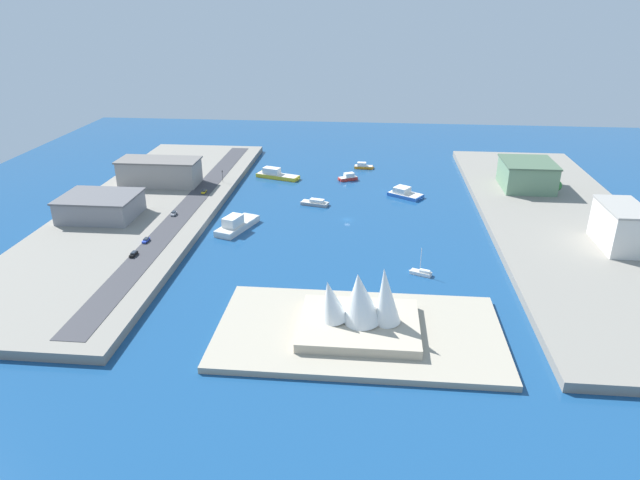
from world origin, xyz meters
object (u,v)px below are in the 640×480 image
at_px(warehouse_low_gray, 100,206).
at_px(ferry_white_commuter, 237,224).
at_px(hatchback_blue, 146,240).
at_px(traffic_light_waterfront, 222,174).
at_px(suv_black, 134,254).
at_px(hotel_broad_white, 621,226).
at_px(sedan_silver, 174,213).
at_px(opera_landmark, 360,309).
at_px(sailboat_small_white, 421,272).
at_px(catamaran_blue, 404,193).
at_px(taxi_yellow_cab, 204,192).
at_px(yacht_sleek_gray, 315,203).
at_px(terminal_long_green, 527,175).
at_px(tugboat_red, 348,177).
at_px(ferry_yellow_fast, 276,175).
at_px(carpark_squat_concrete, 160,172).
at_px(water_taxi_orange, 363,166).

bearing_deg(warehouse_low_gray, ferry_white_commuter, 178.84).
xyz_separation_m(warehouse_low_gray, hatchback_blue, (-30.86, 25.88, -4.33)).
distance_m(ferry_white_commuter, traffic_light_waterfront, 61.45).
bearing_deg(suv_black, traffic_light_waterfront, -96.49).
relative_size(hotel_broad_white, sedan_silver, 6.39).
height_order(ferry_white_commuter, opera_landmark, opera_landmark).
bearing_deg(sailboat_small_white, catamaran_blue, -88.45).
relative_size(ferry_white_commuter, hatchback_blue, 5.72).
height_order(taxi_yellow_cab, opera_landmark, opera_landmark).
height_order(yacht_sleek_gray, terminal_long_green, terminal_long_green).
xyz_separation_m(ferry_white_commuter, hatchback_blue, (32.09, 24.60, 1.75)).
distance_m(taxi_yellow_cab, opera_landmark, 144.92).
height_order(suv_black, taxi_yellow_cab, taxi_yellow_cab).
distance_m(tugboat_red, ferry_white_commuter, 90.78).
xyz_separation_m(yacht_sleek_gray, sailboat_small_white, (-47.47, 72.55, -0.26)).
relative_size(tugboat_red, taxi_yellow_cab, 2.73).
xyz_separation_m(ferry_white_commuter, sedan_silver, (30.82, -6.25, 1.84)).
xyz_separation_m(ferry_yellow_fast, carpark_squat_concrete, (57.88, 27.52, 8.22)).
xyz_separation_m(ferry_yellow_fast, sedan_silver, (35.75, 72.10, 2.28)).
height_order(sailboat_small_white, warehouse_low_gray, warehouse_low_gray).
height_order(catamaran_blue, opera_landmark, opera_landmark).
relative_size(hotel_broad_white, opera_landmark, 0.76).
distance_m(terminal_long_green, carpark_squat_concrete, 193.51).
relative_size(water_taxi_orange, taxi_yellow_cab, 2.84).
bearing_deg(opera_landmark, terminal_long_green, -120.04).
bearing_deg(suv_black, catamaran_blue, -140.08).
height_order(suv_black, opera_landmark, opera_landmark).
xyz_separation_m(catamaran_blue, sailboat_small_white, (-2.43, 89.94, -0.81)).
xyz_separation_m(sedan_silver, taxi_yellow_cab, (-5.05, -31.94, -0.04)).
height_order(sailboat_small_white, traffic_light_waterfront, sailboat_small_white).
bearing_deg(terminal_long_green, sailboat_small_white, 58.69).
height_order(hatchback_blue, taxi_yellow_cab, taxi_yellow_cab).
xyz_separation_m(ferry_yellow_fast, terminal_long_green, (-135.25, 15.50, 8.52)).
xyz_separation_m(sailboat_small_white, hatchback_blue, (111.29, -12.81, 3.23)).
xyz_separation_m(ferry_yellow_fast, hotel_broad_white, (-154.12, 89.18, 9.93)).
bearing_deg(water_taxi_orange, ferry_yellow_fast, 26.13).
distance_m(yacht_sleek_gray, taxi_yellow_cab, 57.67).
relative_size(yacht_sleek_gray, hatchback_blue, 3.15).
bearing_deg(suv_black, hatchback_blue, -88.65).
relative_size(water_taxi_orange, suv_black, 2.48).
height_order(ferry_yellow_fast, hotel_broad_white, hotel_broad_white).
bearing_deg(sailboat_small_white, ferry_white_commuter, -25.29).
distance_m(sailboat_small_white, traffic_light_waterfront, 138.12).
bearing_deg(yacht_sleek_gray, terminal_long_green, -165.67).
xyz_separation_m(sailboat_small_white, traffic_light_waterfront, (100.05, -94.98, 6.71)).
bearing_deg(water_taxi_orange, sedan_silver, 48.54).
distance_m(sailboat_small_white, terminal_long_green, 117.74).
height_order(ferry_white_commuter, terminal_long_green, terminal_long_green).
relative_size(catamaran_blue, traffic_light_waterfront, 2.97).
bearing_deg(hatchback_blue, carpark_squat_concrete, -74.53).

